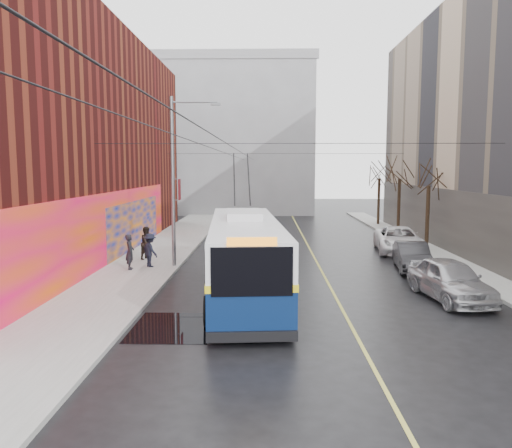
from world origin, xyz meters
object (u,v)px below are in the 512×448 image
(tree_mid, at_px, (400,169))
(pedestrian_b, at_px, (147,243))
(trolleybus, at_px, (245,255))
(tree_near, at_px, (429,173))
(parked_car_c, at_px, (398,240))
(parked_car_b, at_px, (412,257))
(parked_car_a, at_px, (450,280))
(pedestrian_c, at_px, (150,250))
(streetlight_pole, at_px, (176,177))
(following_car, at_px, (255,230))
(tree_far, at_px, (380,170))
(pedestrian_a, at_px, (130,252))

(tree_mid, distance_m, pedestrian_b, 20.92)
(trolleybus, relative_size, pedestrian_b, 7.02)
(tree_near, relative_size, parked_car_c, 1.11)
(tree_mid, distance_m, parked_car_b, 14.35)
(tree_near, bearing_deg, tree_mid, 90.00)
(parked_car_a, bearing_deg, pedestrian_c, 150.07)
(pedestrian_b, bearing_deg, tree_near, -52.12)
(trolleybus, distance_m, parked_car_c, 14.26)
(streetlight_pole, relative_size, following_car, 2.27)
(tree_far, relative_size, pedestrian_b, 3.53)
(parked_car_b, bearing_deg, pedestrian_c, -172.35)
(pedestrian_b, bearing_deg, pedestrian_c, -138.60)
(tree_near, height_order, trolleybus, tree_near)
(tree_near, distance_m, pedestrian_b, 18.09)
(tree_near, xyz_separation_m, tree_far, (0.00, 14.00, 0.17))
(parked_car_c, bearing_deg, streetlight_pole, -151.42)
(following_car, xyz_separation_m, pedestrian_b, (-5.94, -9.20, 0.41))
(parked_car_c, bearing_deg, tree_near, 26.68)
(parked_car_b, xyz_separation_m, pedestrian_b, (-14.40, 2.12, 0.35))
(streetlight_pole, distance_m, parked_car_b, 13.05)
(trolleybus, bearing_deg, parked_car_b, 26.89)
(pedestrian_a, bearing_deg, pedestrian_b, -14.64)
(tree_far, xyz_separation_m, following_car, (-11.22, -9.01, -4.47))
(parked_car_a, bearing_deg, parked_car_c, 78.58)
(trolleybus, bearing_deg, pedestrian_c, 131.11)
(trolleybus, relative_size, parked_car_a, 2.66)
(tree_near, bearing_deg, pedestrian_b, -166.22)
(parked_car_a, xyz_separation_m, pedestrian_b, (-14.23, 7.98, 0.24))
(tree_near, height_order, parked_car_b, tree_near)
(streetlight_pole, relative_size, parked_car_c, 1.55)
(tree_mid, relative_size, parked_car_b, 1.51)
(tree_far, bearing_deg, parked_car_b, -97.74)
(streetlight_pole, height_order, tree_far, streetlight_pole)
(pedestrian_b, xyz_separation_m, pedestrian_c, (0.68, -2.19, -0.05))
(parked_car_b, xyz_separation_m, parked_car_c, (0.76, 5.61, 0.08))
(parked_car_c, bearing_deg, parked_car_a, -87.93)
(streetlight_pole, xyz_separation_m, pedestrian_b, (-2.02, 1.79, -3.77))
(streetlight_pole, height_order, tree_near, streetlight_pole)
(tree_mid, xyz_separation_m, pedestrian_c, (-16.48, -13.40, -4.22))
(tree_near, height_order, tree_mid, tree_mid)
(pedestrian_a, distance_m, pedestrian_b, 2.90)
(trolleybus, xyz_separation_m, parked_car_b, (8.52, 5.17, -0.97))
(tree_near, bearing_deg, trolleybus, -134.44)
(following_car, bearing_deg, parked_car_b, -54.15)
(tree_far, bearing_deg, pedestrian_c, -128.94)
(streetlight_pole, relative_size, tree_mid, 1.35)
(streetlight_pole, bearing_deg, parked_car_c, 21.87)
(tree_near, distance_m, tree_far, 14.00)
(trolleybus, bearing_deg, tree_far, 61.77)
(parked_car_b, bearing_deg, pedestrian_b, 179.00)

